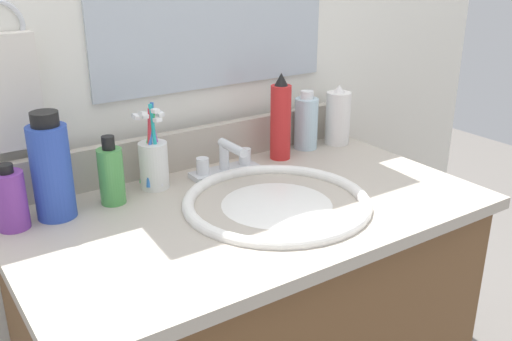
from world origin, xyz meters
TOP-DOWN VIEW (x-y plane):
  - countertop at (0.00, 0.00)m, footprint 0.92×0.53m
  - backsplash at (0.00, 0.25)m, footprint 0.92×0.02m
  - back_wall at (0.00, 0.32)m, footprint 2.02×0.04m
  - hand_towel at (-0.36, 0.28)m, footprint 0.11×0.04m
  - sink_basin at (0.04, -0.03)m, footprint 0.38×0.38m
  - faucet at (0.04, 0.17)m, footprint 0.16×0.10m
  - bottle_toner_green at (-0.22, 0.16)m, footprint 0.05×0.05m
  - bottle_cream_purple at (-0.41, 0.16)m, footprint 0.06×0.06m
  - bottle_shampoo_blue at (-0.33, 0.16)m, footprint 0.07×0.07m
  - bottle_lotion_white at (0.40, 0.19)m, footprint 0.06×0.06m
  - bottle_spray_red at (0.21, 0.19)m, footprint 0.05×0.05m
  - bottle_gel_clear at (0.31, 0.21)m, footprint 0.06×0.06m
  - cup_white_ceramic at (-0.12, 0.19)m, footprint 0.06×0.07m

SIDE VIEW (x-z plane):
  - back_wall at x=0.00m, z-range 0.00..1.30m
  - sink_basin at x=0.04m, z-range 0.72..0.83m
  - countertop at x=0.00m, z-range 0.78..0.81m
  - faucet at x=0.04m, z-range 0.79..0.87m
  - backsplash at x=0.00m, z-range 0.81..0.90m
  - bottle_cream_purple at x=-0.41m, z-range 0.80..0.92m
  - cup_white_ceramic at x=-0.12m, z-range 0.77..0.96m
  - bottle_toner_green at x=-0.22m, z-range 0.80..0.94m
  - bottle_gel_clear at x=0.31m, z-range 0.80..0.95m
  - bottle_lotion_white at x=0.40m, z-range 0.80..0.95m
  - bottle_spray_red at x=0.21m, z-range 0.80..1.00m
  - bottle_shampoo_blue at x=-0.33m, z-range 0.80..1.00m
  - hand_towel at x=-0.36m, z-range 0.92..1.14m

